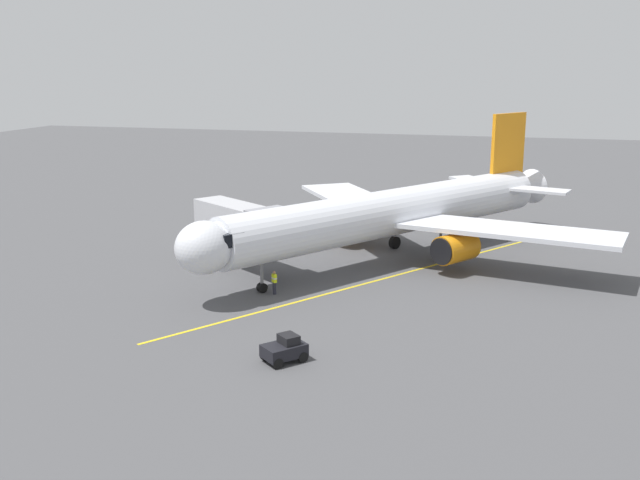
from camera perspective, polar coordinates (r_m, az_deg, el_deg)
name	(u,v)px	position (r m, az deg, el deg)	size (l,w,h in m)	color
ground_plane	(383,257)	(62.02, 4.93, -1.34)	(220.00, 220.00, 0.00)	#4C4C4F
apron_lead_in_line	(379,280)	(55.46, 4.63, -3.14)	(0.24, 40.00, 0.01)	yellow
airplane	(396,213)	(60.42, 5.96, 2.13)	(30.78, 35.44, 11.50)	silver
jet_bridge	(246,224)	(57.21, -5.80, 1.24)	(10.53, 8.20, 5.40)	#B7B7BC
ground_crew_marshaller	(274,282)	(51.84, -3.60, -3.31)	(0.46, 0.46, 1.71)	#23232D
tug_near_nose	(285,349)	(40.50, -2.78, -8.55)	(2.64, 2.72, 1.50)	black
tug_portside	(259,228)	(69.75, -4.82, 0.94)	(2.44, 2.74, 1.50)	white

